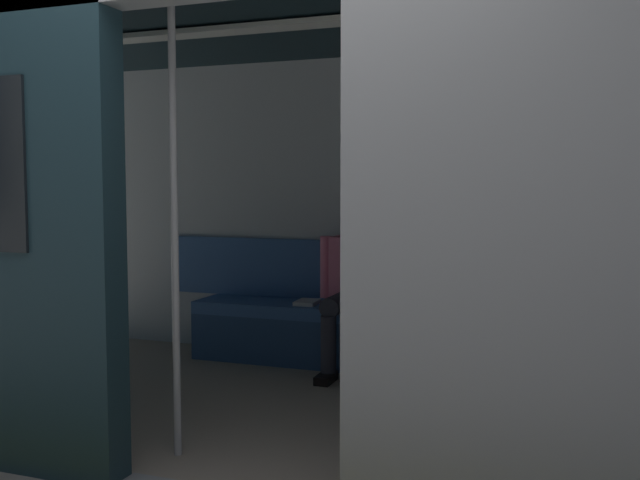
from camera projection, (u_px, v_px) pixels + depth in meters
name	position (u px, v px, depth m)	size (l,w,h in m)	color
train_car	(313.00, 139.00, 3.95)	(6.40, 2.73, 2.35)	#ADAFB5
bench_seat	(374.00, 323.00, 4.97)	(2.73, 0.44, 0.44)	#38609E
person_seated	(355.00, 277.00, 4.94)	(0.55, 0.67, 1.17)	pink
handbag	(410.00, 298.00, 4.91)	(0.26, 0.15, 0.17)	maroon
book	(307.00, 302.00, 5.16)	(0.15, 0.22, 0.03)	silver
grab_pole_door	(175.00, 226.00, 3.34)	(0.04, 0.04, 2.21)	silver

